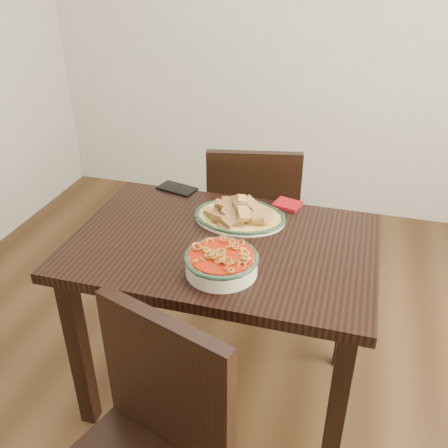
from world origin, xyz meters
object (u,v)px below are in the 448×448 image
(chair_far, at_px, (253,219))
(noodle_bowl, at_px, (221,261))
(fish_plate, at_px, (240,209))
(smartphone, at_px, (177,189))
(dining_table, at_px, (223,267))

(chair_far, height_order, noodle_bowl, chair_far)
(fish_plate, distance_m, noodle_bowl, 0.35)
(noodle_bowl, relative_size, smartphone, 1.50)
(chair_far, relative_size, noodle_bowl, 3.64)
(smartphone, bearing_deg, noodle_bowl, -41.68)
(dining_table, height_order, fish_plate, fish_plate)
(noodle_bowl, bearing_deg, dining_table, 105.10)
(noodle_bowl, bearing_deg, chair_far, 95.37)
(fish_plate, xyz_separation_m, smartphone, (-0.32, 0.18, -0.04))
(dining_table, relative_size, smartphone, 6.65)
(dining_table, relative_size, noodle_bowl, 4.44)
(smartphone, bearing_deg, fish_plate, -14.07)
(dining_table, height_order, chair_far, chair_far)
(fish_plate, bearing_deg, noodle_bowl, -85.19)
(dining_table, xyz_separation_m, smartphone, (-0.30, 0.35, 0.12))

